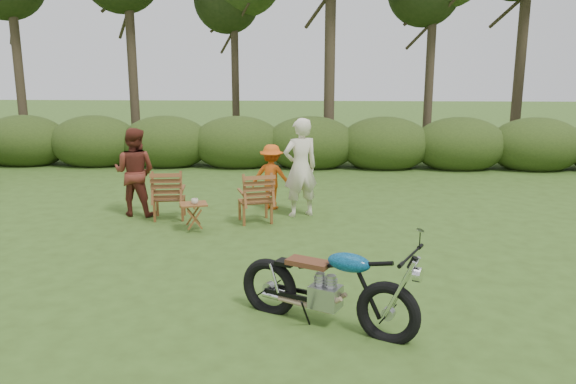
{
  "coord_description": "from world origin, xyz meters",
  "views": [
    {
      "loc": [
        0.2,
        -6.19,
        2.68
      ],
      "look_at": [
        -0.23,
        1.76,
        0.9
      ],
      "focal_mm": 35.0,
      "sensor_mm": 36.0,
      "label": 1
    }
  ],
  "objects_px": {
    "motorcycle": "(325,324)",
    "adult_b": "(137,215)",
    "lawn_chair_left": "(170,219)",
    "cup": "(195,201)",
    "adult_a": "(300,216)",
    "child": "(272,208)",
    "side_table": "(194,217)",
    "lawn_chair_right": "(256,222)"
  },
  "relations": [
    {
      "from": "motorcycle",
      "to": "adult_b",
      "type": "height_order",
      "value": "adult_b"
    },
    {
      "from": "lawn_chair_left",
      "to": "cup",
      "type": "relative_size",
      "value": 7.82
    },
    {
      "from": "adult_b",
      "to": "adult_a",
      "type": "bearing_deg",
      "value": -171.83
    },
    {
      "from": "lawn_chair_left",
      "to": "adult_a",
      "type": "height_order",
      "value": "adult_a"
    },
    {
      "from": "motorcycle",
      "to": "lawn_chair_left",
      "type": "bearing_deg",
      "value": 149.92
    },
    {
      "from": "adult_b",
      "to": "child",
      "type": "height_order",
      "value": "adult_b"
    },
    {
      "from": "side_table",
      "to": "cup",
      "type": "xyz_separation_m",
      "value": [
        0.03,
        -0.04,
        0.28
      ]
    },
    {
      "from": "motorcycle",
      "to": "child",
      "type": "distance_m",
      "value": 5.07
    },
    {
      "from": "cup",
      "to": "adult_b",
      "type": "xyz_separation_m",
      "value": [
        -1.32,
        1.02,
        -0.52
      ]
    },
    {
      "from": "adult_a",
      "to": "child",
      "type": "bearing_deg",
      "value": -68.06
    },
    {
      "from": "motorcycle",
      "to": "cup",
      "type": "xyz_separation_m",
      "value": [
        -2.11,
        3.35,
        0.52
      ]
    },
    {
      "from": "cup",
      "to": "adult_b",
      "type": "relative_size",
      "value": 0.07
    },
    {
      "from": "motorcycle",
      "to": "child",
      "type": "bearing_deg",
      "value": 127.3
    },
    {
      "from": "cup",
      "to": "child",
      "type": "height_order",
      "value": "child"
    },
    {
      "from": "lawn_chair_right",
      "to": "child",
      "type": "xyz_separation_m",
      "value": [
        0.21,
        0.98,
        0.0
      ]
    },
    {
      "from": "motorcycle",
      "to": "adult_a",
      "type": "bearing_deg",
      "value": 121.44
    },
    {
      "from": "adult_b",
      "to": "motorcycle",
      "type": "bearing_deg",
      "value": 134.64
    },
    {
      "from": "lawn_chair_right",
      "to": "side_table",
      "type": "xyz_separation_m",
      "value": [
        -0.96,
        -0.6,
        0.24
      ]
    },
    {
      "from": "side_table",
      "to": "child",
      "type": "bearing_deg",
      "value": 53.52
    },
    {
      "from": "lawn_chair_right",
      "to": "lawn_chair_left",
      "type": "height_order",
      "value": "same"
    },
    {
      "from": "adult_b",
      "to": "lawn_chair_right",
      "type": "bearing_deg",
      "value": 177.11
    },
    {
      "from": "adult_b",
      "to": "child",
      "type": "xyz_separation_m",
      "value": [
        2.46,
        0.61,
        0.0
      ]
    },
    {
      "from": "lawn_chair_right",
      "to": "adult_b",
      "type": "height_order",
      "value": "adult_b"
    },
    {
      "from": "motorcycle",
      "to": "side_table",
      "type": "height_order",
      "value": "motorcycle"
    },
    {
      "from": "lawn_chair_left",
      "to": "adult_b",
      "type": "distance_m",
      "value": 0.72
    },
    {
      "from": "motorcycle",
      "to": "side_table",
      "type": "distance_m",
      "value": 4.02
    },
    {
      "from": "cup",
      "to": "side_table",
      "type": "bearing_deg",
      "value": 127.9
    },
    {
      "from": "motorcycle",
      "to": "adult_b",
      "type": "bearing_deg",
      "value": 154.42
    },
    {
      "from": "cup",
      "to": "lawn_chair_left",
      "type": "bearing_deg",
      "value": 129.31
    },
    {
      "from": "motorcycle",
      "to": "lawn_chair_right",
      "type": "distance_m",
      "value": 4.17
    },
    {
      "from": "side_table",
      "to": "cup",
      "type": "relative_size",
      "value": 4.1
    },
    {
      "from": "motorcycle",
      "to": "lawn_chair_right",
      "type": "bearing_deg",
      "value": 132.75
    },
    {
      "from": "lawn_chair_left",
      "to": "adult_a",
      "type": "distance_m",
      "value": 2.37
    },
    {
      "from": "adult_a",
      "to": "adult_b",
      "type": "distance_m",
      "value": 3.03
    },
    {
      "from": "lawn_chair_left",
      "to": "adult_a",
      "type": "bearing_deg",
      "value": 179.18
    },
    {
      "from": "cup",
      "to": "child",
      "type": "distance_m",
      "value": 2.05
    },
    {
      "from": "lawn_chair_right",
      "to": "cup",
      "type": "height_order",
      "value": "cup"
    },
    {
      "from": "motorcycle",
      "to": "child",
      "type": "height_order",
      "value": "child"
    },
    {
      "from": "lawn_chair_left",
      "to": "cup",
      "type": "xyz_separation_m",
      "value": [
        0.64,
        -0.78,
        0.52
      ]
    },
    {
      "from": "lawn_chair_right",
      "to": "adult_a",
      "type": "xyz_separation_m",
      "value": [
        0.78,
        0.46,
        0.0
      ]
    },
    {
      "from": "lawn_chair_right",
      "to": "adult_a",
      "type": "relative_size",
      "value": 0.5
    },
    {
      "from": "lawn_chair_left",
      "to": "cup",
      "type": "height_order",
      "value": "cup"
    }
  ]
}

